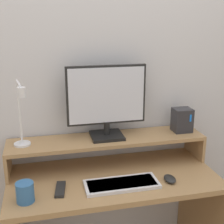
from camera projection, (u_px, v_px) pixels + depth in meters
The scene contains 10 objects.
wall_back at pixel (102, 83), 1.93m from camera, with size 6.00×0.05×2.50m.
desk at pixel (113, 211), 1.84m from camera, with size 1.18×0.56×0.77m.
monitor_shelf at pixel (107, 142), 1.88m from camera, with size 1.18×0.25×0.17m.
monitor at pixel (106, 100), 1.82m from camera, with size 0.47×0.18×0.43m.
desk_lamp at pixel (21, 117), 1.65m from camera, with size 0.10×0.25×0.38m.
router_dock at pixel (182, 120), 1.96m from camera, with size 0.11×0.10×0.15m.
keyboard at pixel (122, 184), 1.67m from camera, with size 0.40×0.16×0.02m.
mouse at pixel (170, 179), 1.71m from camera, with size 0.06×0.09×0.03m.
remote_control at pixel (60, 189), 1.62m from camera, with size 0.07×0.15×0.02m.
mug at pixel (25, 192), 1.51m from camera, with size 0.09×0.09×0.10m.
Camera 1 is at (-0.37, -1.27, 1.64)m, focal length 50.00 mm.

